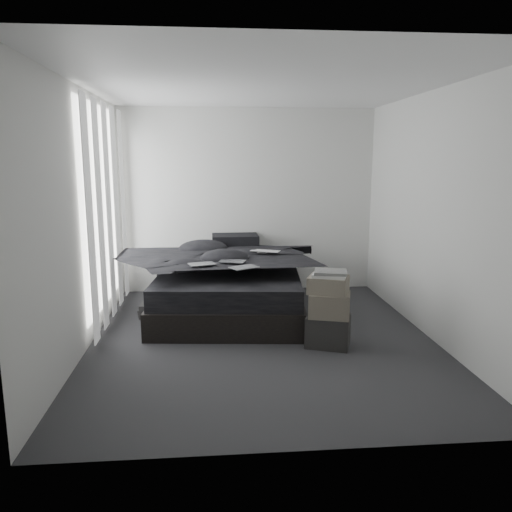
{
  "coord_description": "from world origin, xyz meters",
  "views": [
    {
      "loc": [
        -0.51,
        -5.04,
        1.89
      ],
      "look_at": [
        0.0,
        0.8,
        0.75
      ],
      "focal_mm": 35.0,
      "sensor_mm": 36.0,
      "label": 1
    }
  ],
  "objects": [
    {
      "name": "duvet",
      "position": [
        -0.31,
        0.97,
        0.68
      ],
      "size": [
        1.86,
        2.1,
        0.26
      ],
      "primitive_type": "imported",
      "rotation": [
        0.0,
        0.0,
        -0.1
      ],
      "color": "black",
      "rests_on": "mattress"
    },
    {
      "name": "window_left",
      "position": [
        -1.78,
        0.9,
        1.35
      ],
      "size": [
        0.02,
        2.0,
        2.3
      ],
      "primitive_type": "cube",
      "color": "white",
      "rests_on": "wall_left"
    },
    {
      "name": "wall_front",
      "position": [
        0.0,
        -2.1,
        1.3
      ],
      "size": [
        3.6,
        0.01,
        2.6
      ],
      "primitive_type": "cube",
      "color": "silver",
      "rests_on": "ground"
    },
    {
      "name": "wall_left",
      "position": [
        -1.8,
        0.0,
        1.3
      ],
      "size": [
        0.01,
        4.2,
        2.6
      ],
      "primitive_type": "cube",
      "color": "silver",
      "rests_on": "ground"
    },
    {
      "name": "bed",
      "position": [
        -0.3,
        1.02,
        0.15
      ],
      "size": [
        1.93,
        2.43,
        0.31
      ],
      "primitive_type": "cube",
      "rotation": [
        0.0,
        0.0,
        -0.1
      ],
      "color": "black",
      "rests_on": "floor"
    },
    {
      "name": "comic_c",
      "position": [
        -0.18,
        0.23,
        0.83
      ],
      "size": [
        0.34,
        0.3,
        0.01
      ],
      "primitive_type": "cube",
      "rotation": [
        0.0,
        0.0,
        0.51
      ],
      "color": "black",
      "rests_on": "duvet"
    },
    {
      "name": "box_lower",
      "position": [
        0.65,
        -0.25,
        0.16
      ],
      "size": [
        0.52,
        0.47,
        0.32
      ],
      "primitive_type": "cube",
      "rotation": [
        0.0,
        0.0,
        -0.35
      ],
      "color": "black",
      "rests_on": "floor"
    },
    {
      "name": "floor_books",
      "position": [
        -1.32,
        0.86,
        0.08
      ],
      "size": [
        0.19,
        0.24,
        0.15
      ],
      "primitive_type": "cube",
      "rotation": [
        0.0,
        0.0,
        -0.16
      ],
      "color": "black",
      "rests_on": "floor"
    },
    {
      "name": "wall_back",
      "position": [
        0.0,
        2.1,
        1.3
      ],
      "size": [
        3.6,
        0.01,
        2.6
      ],
      "primitive_type": "cube",
      "color": "silver",
      "rests_on": "ground"
    },
    {
      "name": "pillow_lower",
      "position": [
        -0.27,
        1.9,
        0.63
      ],
      "size": [
        0.73,
        0.53,
        0.15
      ],
      "primitive_type": "cube",
      "rotation": [
        0.0,
        0.0,
        -0.1
      ],
      "color": "black",
      "rests_on": "mattress"
    },
    {
      "name": "side_stand",
      "position": [
        -1.04,
        0.95,
        0.3
      ],
      "size": [
        0.36,
        0.36,
        0.61
      ],
      "primitive_type": "cylinder",
      "rotation": [
        0.0,
        0.0,
        -0.11
      ],
      "color": "black",
      "rests_on": "floor"
    },
    {
      "name": "ceiling",
      "position": [
        0.0,
        0.0,
        2.6
      ],
      "size": [
        3.6,
        4.2,
        0.01
      ],
      "primitive_type": "cube",
      "color": "white",
      "rests_on": "ground"
    },
    {
      "name": "pillow_upper",
      "position": [
        -0.2,
        1.87,
        0.78
      ],
      "size": [
        0.64,
        0.45,
        0.14
      ],
      "primitive_type": "cube",
      "rotation": [
        0.0,
        0.0,
        0.01
      ],
      "color": "black",
      "rests_on": "pillow_lower"
    },
    {
      "name": "comic_a",
      "position": [
        -0.64,
        0.44,
        0.82
      ],
      "size": [
        0.33,
        0.26,
        0.01
      ],
      "primitive_type": "cube",
      "rotation": [
        0.0,
        0.0,
        0.29
      ],
      "color": "black",
      "rests_on": "duvet"
    },
    {
      "name": "papers",
      "position": [
        -1.03,
        0.94,
        0.61
      ],
      "size": [
        0.25,
        0.19,
        0.01
      ],
      "primitive_type": "cube",
      "rotation": [
        0.0,
        0.0,
        0.06
      ],
      "color": "white",
      "rests_on": "side_stand"
    },
    {
      "name": "art_book_snake",
      "position": [
        0.66,
        -0.26,
        0.78
      ],
      "size": [
        0.37,
        0.32,
        0.03
      ],
      "primitive_type": "cube",
      "rotation": [
        0.0,
        0.0,
        -0.25
      ],
      "color": "silver",
      "rests_on": "art_book_white"
    },
    {
      "name": "floor",
      "position": [
        0.0,
        0.0,
        0.0
      ],
      "size": [
        3.6,
        4.2,
        0.01
      ],
      "primitive_type": "cube",
      "color": "#2D2D2F",
      "rests_on": "ground"
    },
    {
      "name": "mattress",
      "position": [
        -0.3,
        1.02,
        0.43
      ],
      "size": [
        1.86,
        2.36,
        0.24
      ],
      "primitive_type": "cube",
      "rotation": [
        0.0,
        0.0,
        -0.1
      ],
      "color": "black",
      "rests_on": "bed"
    },
    {
      "name": "box_mid",
      "position": [
        0.66,
        -0.26,
        0.44
      ],
      "size": [
        0.48,
        0.42,
        0.24
      ],
      "primitive_type": "cube",
      "rotation": [
        0.0,
        0.0,
        -0.28
      ],
      "color": "#675F51",
      "rests_on": "box_lower"
    },
    {
      "name": "curtain_left",
      "position": [
        -1.73,
        0.9,
        1.28
      ],
      "size": [
        0.06,
        2.12,
        2.48
      ],
      "primitive_type": "cube",
      "color": "white",
      "rests_on": "wall_left"
    },
    {
      "name": "laptop",
      "position": [
        0.12,
        1.03,
        0.83
      ],
      "size": [
        0.43,
        0.36,
        0.03
      ],
      "primitive_type": "imported",
      "rotation": [
        0.0,
        0.0,
        -0.41
      ],
      "color": "silver",
      "rests_on": "duvet"
    },
    {
      "name": "comic_b",
      "position": [
        -0.29,
        0.58,
        0.83
      ],
      "size": [
        0.33,
        0.27,
        0.01
      ],
      "primitive_type": "cube",
      "rotation": [
        0.0,
        0.0,
        -0.31
      ],
      "color": "black",
      "rests_on": "duvet"
    },
    {
      "name": "art_book_white",
      "position": [
        0.65,
        -0.25,
        0.75
      ],
      "size": [
        0.4,
        0.36,
        0.03
      ],
      "primitive_type": "cube",
      "rotation": [
        0.0,
        0.0,
        -0.35
      ],
      "color": "silver",
      "rests_on": "box_upper"
    },
    {
      "name": "wall_right",
      "position": [
        1.8,
        0.0,
        1.3
      ],
      "size": [
        0.01,
        4.2,
        2.6
      ],
      "primitive_type": "cube",
      "color": "silver",
      "rests_on": "ground"
    },
    {
      "name": "box_upper",
      "position": [
        0.64,
        -0.24,
        0.65
      ],
      "size": [
        0.48,
        0.44,
        0.17
      ],
      "primitive_type": "cube",
      "rotation": [
        0.0,
        0.0,
        -0.41
      ],
      "color": "#675F51",
      "rests_on": "box_mid"
    }
  ]
}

